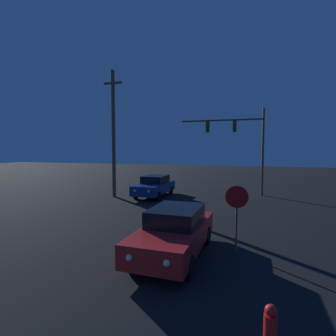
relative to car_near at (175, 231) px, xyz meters
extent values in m
cube|color=#B21E1E|center=(0.00, -0.05, -0.13)|extent=(2.00, 4.71, 0.72)
cube|color=black|center=(0.00, 0.18, 0.51)|extent=(1.67, 2.22, 0.56)
cylinder|color=black|center=(0.86, -1.51, -0.49)|extent=(0.22, 0.67, 0.66)
cylinder|color=black|center=(-0.91, -1.49, -0.49)|extent=(0.22, 0.67, 0.66)
cylinder|color=black|center=(0.91, 1.39, -0.49)|extent=(0.22, 0.67, 0.66)
cylinder|color=black|center=(-0.86, 1.42, -0.49)|extent=(0.22, 0.67, 0.66)
sphere|color=#F9EFC6|center=(0.49, -2.42, -0.06)|extent=(0.18, 0.18, 0.18)
sphere|color=#F9EFC6|center=(-0.57, -2.40, -0.06)|extent=(0.18, 0.18, 0.18)
cube|color=navy|center=(-4.66, 10.42, -0.13)|extent=(2.04, 4.72, 0.72)
cube|color=black|center=(-4.66, 10.65, 0.51)|extent=(1.69, 2.23, 0.56)
cylinder|color=black|center=(-3.81, 8.95, -0.49)|extent=(0.23, 0.67, 0.66)
cylinder|color=black|center=(-5.58, 8.99, -0.49)|extent=(0.23, 0.67, 0.66)
cylinder|color=black|center=(-3.74, 11.85, -0.49)|extent=(0.23, 0.67, 0.66)
cylinder|color=black|center=(-5.51, 11.89, -0.49)|extent=(0.23, 0.67, 0.66)
sphere|color=#F9EFC6|center=(-4.19, 8.05, -0.06)|extent=(0.18, 0.18, 0.18)
sphere|color=#F9EFC6|center=(-5.25, 8.07, -0.06)|extent=(0.18, 0.18, 0.18)
cylinder|color=brown|center=(3.36, 13.35, 2.61)|extent=(0.18, 0.18, 6.87)
cube|color=brown|center=(0.09, 13.35, 5.22)|extent=(6.55, 0.12, 0.12)
cube|color=#1E471E|center=(1.18, 13.35, 4.71)|extent=(0.28, 0.28, 0.90)
cylinder|color=red|center=(1.18, 13.20, 4.91)|extent=(0.20, 0.02, 0.20)
cube|color=#1E471E|center=(-1.01, 13.35, 4.71)|extent=(0.28, 0.28, 0.90)
cylinder|color=red|center=(-1.01, 13.20, 4.91)|extent=(0.20, 0.02, 0.20)
cylinder|color=brown|center=(2.03, 0.85, 0.37)|extent=(0.07, 0.07, 2.38)
cylinder|color=red|center=(2.03, 0.83, 1.17)|extent=(0.79, 0.03, 0.79)
cylinder|color=brown|center=(-7.58, 9.37, 3.99)|extent=(0.28, 0.28, 9.62)
cube|color=brown|center=(-7.58, 9.37, 7.84)|extent=(1.46, 0.14, 0.14)
cylinder|color=red|center=(2.86, -3.82, -0.45)|extent=(0.24, 0.24, 0.75)
sphere|color=red|center=(2.86, -3.82, 0.00)|extent=(0.22, 0.22, 0.22)
camera|label=1|loc=(2.47, -8.55, 2.81)|focal=28.00mm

